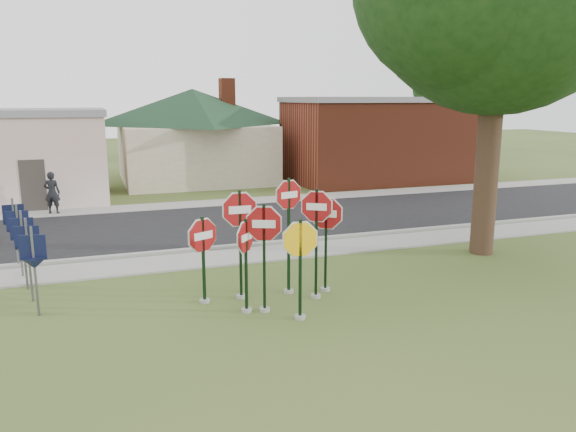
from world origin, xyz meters
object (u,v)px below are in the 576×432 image
object	(u,v)px
stop_sign_left	(246,254)
pedestrian	(52,193)
stop_sign_yellow	(300,256)
stop_sign_center	(264,242)

from	to	relation	value
stop_sign_left	pedestrian	xyz separation A→B (m)	(-4.62, 12.96, -0.41)
stop_sign_yellow	pedestrian	size ratio (longest dim) A/B	1.35
stop_sign_center	stop_sign_yellow	xyz separation A→B (m)	(0.59, -0.67, -0.20)
stop_sign_center	stop_sign_left	xyz separation A→B (m)	(-0.39, 0.11, -0.26)
pedestrian	stop_sign_yellow	bearing A→B (deg)	126.76
stop_sign_left	pedestrian	size ratio (longest dim) A/B	1.30
stop_sign_yellow	stop_sign_left	distance (m)	1.25
stop_sign_yellow	stop_sign_left	xyz separation A→B (m)	(-0.98, 0.78, -0.07)
stop_sign_center	pedestrian	xyz separation A→B (m)	(-5.00, 13.06, -0.68)
pedestrian	stop_sign_left	bearing A→B (deg)	124.21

